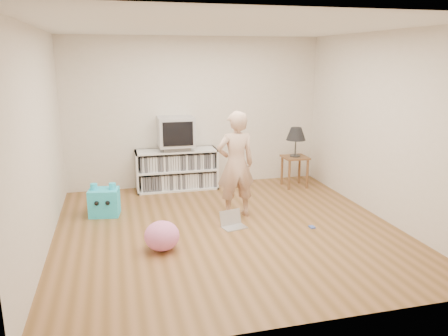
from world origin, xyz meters
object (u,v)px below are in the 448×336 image
media_unit (177,169)px  side_table (295,164)px  laptop (232,222)px  dvd_deck (176,148)px  plush_pink (162,236)px  plush_blue (104,202)px  table_lamp (296,135)px  person (236,165)px  crt_tv (176,131)px

media_unit → side_table: bearing=-10.7°
laptop → dvd_deck: bearing=89.4°
media_unit → side_table: size_ratio=2.55×
plush_pink → plush_blue: bearing=115.9°
media_unit → laptop: 2.04m
plush_pink → side_table: bearing=38.8°
table_lamp → plush_pink: (-2.59, -2.08, -0.76)m
dvd_deck → plush_blue: (-1.22, -1.06, -0.53)m
dvd_deck → plush_blue: bearing=-139.1°
plush_blue → plush_pink: bearing=-55.3°
side_table → person: person is taller
crt_tv → side_table: crt_tv is taller
dvd_deck → plush_pink: 2.57m
side_table → laptop: side_table is taller
media_unit → side_table: (2.05, -0.39, 0.07)m
side_table → person: (-1.42, -1.17, 0.35)m
plush_blue → media_unit: bearing=50.0°
side_table → table_lamp: table_lamp is taller
crt_tv → laptop: (0.47, -1.94, -0.96)m
person → plush_blue: (-1.85, 0.48, -0.56)m
crt_tv → plush_blue: bearing=-139.2°
plush_blue → laptop: bearing=-19.0°
table_lamp → plush_blue: 3.42m
crt_tv → side_table: bearing=-10.1°
dvd_deck → plush_pink: (-0.54, -2.45, -0.56)m
crt_tv → side_table: size_ratio=1.09×
person → media_unit: bearing=-70.8°
side_table → laptop: (-1.58, -1.57, -0.36)m
media_unit → crt_tv: (-0.00, -0.02, 0.67)m
laptop → crt_tv: bearing=89.5°
side_table → plush_pink: size_ratio=1.31×
plush_blue → plush_pink: 1.55m
crt_tv → laptop: bearing=-76.4°
crt_tv → laptop: 2.22m
media_unit → side_table: media_unit is taller
side_table → plush_blue: (-3.27, -0.69, -0.21)m
plush_pink → person: bearing=38.0°
dvd_deck → laptop: 2.11m
table_lamp → person: 1.85m
table_lamp → laptop: 2.40m
side_table → media_unit: bearing=169.3°
side_table → plush_blue: side_table is taller
side_table → person: size_ratio=0.36×
media_unit → table_lamp: table_lamp is taller
dvd_deck → person: 1.66m
media_unit → plush_pink: size_ratio=3.33×
side_table → person: bearing=-140.5°
media_unit → plush_pink: bearing=-102.4°
media_unit → plush_blue: bearing=-138.7°
crt_tv → person: (0.63, -1.53, -0.25)m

